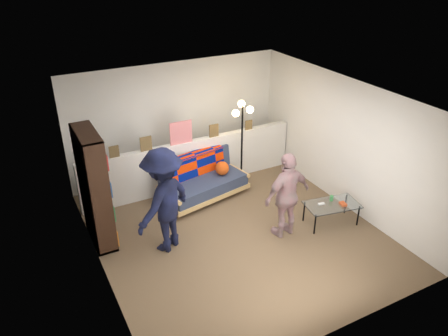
{
  "coord_description": "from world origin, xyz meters",
  "views": [
    {
      "loc": [
        -3.05,
        -5.39,
        4.45
      ],
      "look_at": [
        0.0,
        0.4,
        1.05
      ],
      "focal_mm": 35.0,
      "sensor_mm": 36.0,
      "label": 1
    }
  ],
  "objects_px": {
    "futon_sofa": "(203,181)",
    "floor_lamp": "(242,127)",
    "person_right": "(287,195)",
    "bookshelf": "(95,192)",
    "person_left": "(164,201)",
    "coffee_table": "(332,205)"
  },
  "relations": [
    {
      "from": "floor_lamp",
      "to": "bookshelf",
      "type": "bearing_deg",
      "value": -169.78
    },
    {
      "from": "futon_sofa",
      "to": "bookshelf",
      "type": "bearing_deg",
      "value": -168.37
    },
    {
      "from": "person_right",
      "to": "coffee_table",
      "type": "bearing_deg",
      "value": 166.6
    },
    {
      "from": "floor_lamp",
      "to": "person_right",
      "type": "bearing_deg",
      "value": -96.42
    },
    {
      "from": "coffee_table",
      "to": "person_right",
      "type": "xyz_separation_m",
      "value": [
        -0.9,
        0.12,
        0.39
      ]
    },
    {
      "from": "floor_lamp",
      "to": "coffee_table",
      "type": "bearing_deg",
      "value": -70.95
    },
    {
      "from": "bookshelf",
      "to": "coffee_table",
      "type": "relative_size",
      "value": 1.92
    },
    {
      "from": "floor_lamp",
      "to": "person_left",
      "type": "bearing_deg",
      "value": -149.17
    },
    {
      "from": "futon_sofa",
      "to": "floor_lamp",
      "type": "relative_size",
      "value": 1.04
    },
    {
      "from": "futon_sofa",
      "to": "bookshelf",
      "type": "xyz_separation_m",
      "value": [
        -2.11,
        -0.43,
        0.56
      ]
    },
    {
      "from": "bookshelf",
      "to": "person_left",
      "type": "bearing_deg",
      "value": -38.81
    },
    {
      "from": "person_right",
      "to": "person_left",
      "type": "bearing_deg",
      "value": -23.1
    },
    {
      "from": "bookshelf",
      "to": "futon_sofa",
      "type": "bearing_deg",
      "value": 11.63
    },
    {
      "from": "bookshelf",
      "to": "coffee_table",
      "type": "bearing_deg",
      "value": -21.32
    },
    {
      "from": "futon_sofa",
      "to": "floor_lamp",
      "type": "bearing_deg",
      "value": 6.94
    },
    {
      "from": "futon_sofa",
      "to": "person_left",
      "type": "height_order",
      "value": "person_left"
    },
    {
      "from": "coffee_table",
      "to": "bookshelf",
      "type": "bearing_deg",
      "value": 158.68
    },
    {
      "from": "futon_sofa",
      "to": "coffee_table",
      "type": "bearing_deg",
      "value": -49.59
    },
    {
      "from": "coffee_table",
      "to": "person_right",
      "type": "bearing_deg",
      "value": 172.21
    },
    {
      "from": "futon_sofa",
      "to": "person_right",
      "type": "height_order",
      "value": "person_right"
    },
    {
      "from": "futon_sofa",
      "to": "person_right",
      "type": "relative_size",
      "value": 1.21
    },
    {
      "from": "coffee_table",
      "to": "person_left",
      "type": "bearing_deg",
      "value": 165.53
    }
  ]
}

